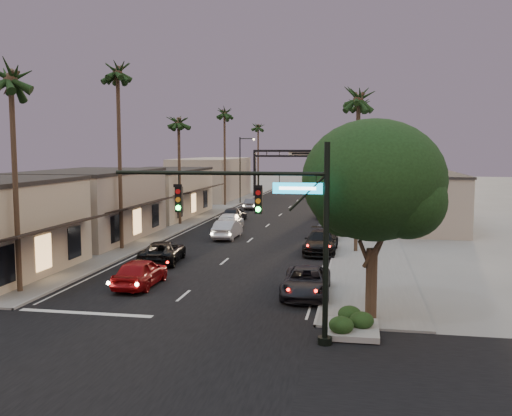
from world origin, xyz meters
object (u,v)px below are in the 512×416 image
at_px(corner_tree, 375,185).
at_px(curbside_near, 306,282).
at_px(palm_rb, 359,101).
at_px(oncoming_red, 140,272).
at_px(palm_la, 10,71).
at_px(palm_rc, 360,127).
at_px(palm_ra, 359,93).
at_px(streetlight_left, 242,164).
at_px(palm_far, 258,125).
at_px(palm_lc, 179,118).
at_px(palm_lb, 117,67).
at_px(streetlight_right, 342,169).
at_px(palm_ld, 224,110).
at_px(curbside_black, 321,242).
at_px(traffic_signal, 276,213).
at_px(oncoming_silver, 227,229).
at_px(arch, 302,161).
at_px(oncoming_pickup, 163,252).

bearing_deg(corner_tree, curbside_near, 131.13).
distance_m(palm_rb, oncoming_red, 36.42).
distance_m(palm_la, palm_rc, 57.63).
xyz_separation_m(corner_tree, palm_ra, (-0.88, 16.55, 5.46)).
relative_size(oncoming_red, curbside_near, 0.90).
relative_size(streetlight_left, palm_far, 0.68).
bearing_deg(palm_rc, palm_ra, -90.00).
height_order(oncoming_red, curbside_near, oncoming_red).
bearing_deg(palm_lc, palm_lb, -90.00).
height_order(palm_rb, palm_rc, palm_rb).
bearing_deg(oncoming_red, streetlight_left, -85.67).
distance_m(corner_tree, palm_lc, 34.09).
relative_size(palm_far, oncoming_red, 2.83).
bearing_deg(palm_far, palm_rc, -39.64).
height_order(streetlight_right, palm_lb, palm_lb).
xyz_separation_m(corner_tree, palm_far, (-17.78, 70.55, 5.46)).
height_order(palm_ld, palm_ra, palm_ld).
xyz_separation_m(palm_rb, palm_rc, (0.00, 20.00, -1.95)).
distance_m(palm_la, curbside_black, 23.14).
relative_size(traffic_signal, palm_rc, 0.70).
bearing_deg(curbside_black, palm_rc, 87.36).
height_order(streetlight_right, palm_lc, palm_lc).
relative_size(palm_ld, curbside_near, 2.74).
bearing_deg(oncoming_red, palm_ra, -133.17).
bearing_deg(palm_rb, oncoming_silver, -124.61).
bearing_deg(palm_ld, palm_rb, -32.60).
relative_size(streetlight_left, oncoming_red, 1.93).
bearing_deg(palm_rb, streetlight_left, 137.95).
relative_size(palm_far, oncoming_silver, 2.80).
distance_m(palm_ra, palm_rb, 20.02).
bearing_deg(curbside_black, traffic_signal, -90.49).
height_order(streetlight_left, palm_rc, palm_rc).
xyz_separation_m(arch, palm_ra, (8.60, -46.00, 5.91)).
xyz_separation_m(arch, palm_lb, (-8.60, -48.00, 7.85)).
height_order(palm_rc, palm_far, palm_far).
xyz_separation_m(palm_la, curbside_near, (14.80, 2.20, -10.72)).
relative_size(palm_la, palm_lc, 1.08).
relative_size(streetlight_right, streetlight_left, 1.00).
xyz_separation_m(arch, palm_rb, (8.60, -26.00, 6.88)).
distance_m(corner_tree, oncoming_pickup, 17.90).
height_order(palm_rb, oncoming_silver, palm_rb).
height_order(palm_rb, oncoming_pickup, palm_rb).
height_order(palm_lc, oncoming_silver, palm_lc).
distance_m(traffic_signal, palm_rb, 40.77).
relative_size(streetlight_right, oncoming_red, 1.93).
xyz_separation_m(streetlight_right, curbside_near, (-0.72, -33.80, -4.61)).
distance_m(corner_tree, palm_rc, 56.74).
bearing_deg(oncoming_pickup, curbside_near, 139.67).
relative_size(palm_la, palm_far, 1.00).
xyz_separation_m(palm_lb, palm_lc, (0.00, 14.00, -2.92)).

